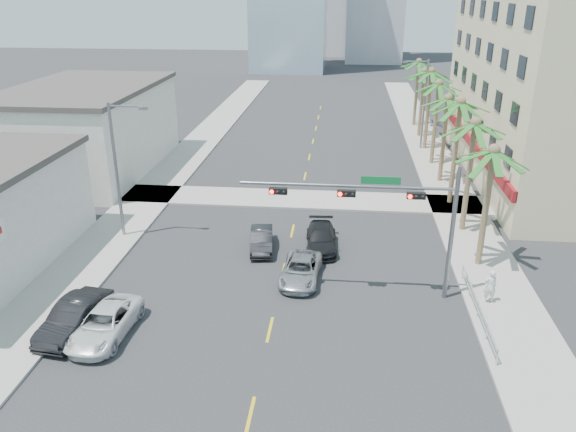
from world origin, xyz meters
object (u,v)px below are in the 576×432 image
(car_lane_right, at_px, (321,238))
(car_parked_mid, at_px, (74,317))
(car_lane_left, at_px, (262,240))
(pedestrian, at_px, (490,286))
(traffic_signal_mast, at_px, (391,209))
(car_lane_center, at_px, (301,270))
(car_parked_far, at_px, (105,323))

(car_lane_right, bearing_deg, car_parked_mid, -140.67)
(car_lane_left, relative_size, pedestrian, 2.13)
(car_parked_mid, height_order, car_lane_right, car_parked_mid)
(traffic_signal_mast, xyz_separation_m, car_lane_right, (-3.71, 5.54, -4.38))
(car_parked_mid, xyz_separation_m, pedestrian, (20.58, 4.57, 0.29))
(car_lane_center, bearing_deg, car_lane_right, 80.91)
(traffic_signal_mast, height_order, car_parked_mid, traffic_signal_mast)
(car_parked_far, distance_m, car_lane_right, 14.62)
(traffic_signal_mast, height_order, car_parked_far, traffic_signal_mast)
(car_parked_mid, relative_size, car_lane_left, 1.21)
(traffic_signal_mast, distance_m, car_lane_center, 6.56)
(traffic_signal_mast, height_order, car_lane_center, traffic_signal_mast)
(car_parked_far, relative_size, car_lane_left, 1.25)
(traffic_signal_mast, relative_size, car_parked_mid, 2.32)
(car_parked_mid, bearing_deg, car_lane_center, 38.03)
(car_lane_right, bearing_deg, car_parked_far, -135.73)
(traffic_signal_mast, xyz_separation_m, car_lane_center, (-4.68, 1.22, -4.43))
(car_parked_mid, height_order, car_lane_center, car_parked_mid)
(car_parked_far, distance_m, car_lane_center, 11.00)
(car_parked_mid, xyz_separation_m, car_lane_right, (11.48, 10.54, -0.11))
(car_lane_left, bearing_deg, car_lane_center, -60.74)
(traffic_signal_mast, distance_m, pedestrian, 6.72)
(car_parked_mid, distance_m, car_lane_left, 12.63)
(traffic_signal_mast, bearing_deg, car_parked_far, -158.90)
(car_parked_mid, height_order, car_lane_left, car_parked_mid)
(car_parked_mid, relative_size, car_parked_far, 0.97)
(traffic_signal_mast, xyz_separation_m, car_parked_mid, (-15.18, -5.00, -4.27))
(pedestrian, bearing_deg, car_lane_left, -32.31)
(car_parked_far, bearing_deg, car_lane_center, 39.23)
(car_lane_left, bearing_deg, pedestrian, -30.15)
(car_parked_mid, distance_m, car_parked_far, 1.62)
(car_lane_left, xyz_separation_m, car_lane_right, (3.77, 0.54, 0.03))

